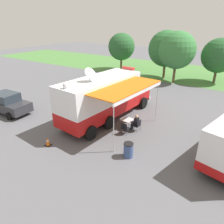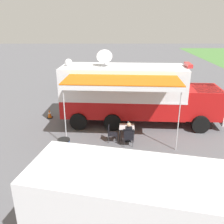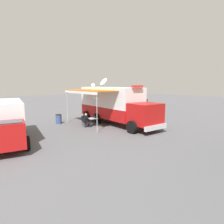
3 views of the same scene
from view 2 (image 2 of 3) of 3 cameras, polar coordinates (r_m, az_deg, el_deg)
The scene contains 12 objects.
ground_plane at distance 15.58m, azimuth 2.38°, elevation -2.28°, with size 100.00×100.00×0.00m, color #5B5B60.
lot_stripe at distance 18.36m, azimuth 2.94°, elevation 1.38°, with size 0.12×4.80×0.01m, color silver.
command_truck at distance 14.90m, azimuth 5.37°, elevation 4.49°, with size 5.25×9.64×4.53m.
folding_table at distance 13.19m, azimuth 3.45°, elevation -3.57°, with size 0.85×0.85×0.73m.
water_bottle at distance 13.29m, azimuth 3.81°, elevation -2.63°, with size 0.07×0.07×0.22m.
folding_chair_at_table at distance 12.54m, azimuth 3.84°, elevation -5.75°, with size 0.51×0.51×0.87m.
folding_chair_beside_table at distance 12.98m, azimuth -0.25°, elevation -4.75°, with size 0.51×0.51×0.87m.
seated_responder at distance 12.65m, azimuth 3.85°, elevation -4.81°, with size 0.68×0.58×1.25m.
trash_bin at distance 11.84m, azimuth -10.92°, elevation -8.14°, with size 0.57×0.57×0.91m.
traffic_cone at distance 16.62m, azimuth -14.20°, elevation -0.37°, with size 0.36×0.36×0.58m.
support_truck at distance 6.89m, azimuth 9.38°, elevation -23.02°, with size 3.52×7.08×2.70m.
car_behind_truck at distance 22.73m, azimuth -6.45°, elevation 7.42°, with size 4.31×2.22×1.76m.
Camera 2 is at (14.31, -0.72, 6.13)m, focal length 39.69 mm.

